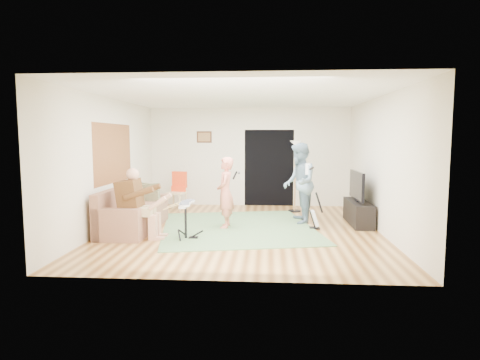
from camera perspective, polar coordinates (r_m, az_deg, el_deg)
name	(u,v)px	position (r m, az deg, el deg)	size (l,w,h in m)	color
floor	(242,229)	(8.31, 0.31, -7.04)	(6.00, 6.00, 0.00)	brown
walls	(242,164)	(8.11, 0.32, 2.29)	(5.50, 6.00, 2.70)	beige
ceiling	(242,96)	(8.13, 0.32, 11.83)	(6.00, 6.00, 0.00)	white
window_blinds	(114,153)	(8.90, -17.55, 3.63)	(2.05, 2.05, 0.00)	#96592E
doorway	(269,168)	(11.10, 4.15, 1.72)	(2.10, 2.10, 0.00)	black
picture_frame	(204,137)	(11.21, -5.11, 6.11)	(0.42, 0.03, 0.32)	#3F2314
area_rug	(238,227)	(8.47, -0.32, -6.72)	(3.06, 3.41, 0.02)	#517648
sofa	(130,216)	(8.53, -15.41, -4.95)	(0.88, 2.13, 0.86)	#8B5D45
drummer	(139,211)	(7.75, -14.12, -4.30)	(0.86, 0.48, 1.32)	#573518
drum_kit	(186,222)	(7.56, -7.72, -5.99)	(0.38, 0.69, 0.71)	black
singer	(225,193)	(8.34, -2.09, -1.82)	(0.54, 0.35, 1.48)	#DE7860
microphone	(235,175)	(8.28, -0.72, 0.67)	(0.06, 0.06, 0.24)	black
guitarist	(299,183)	(8.91, 8.42, -0.43)	(0.86, 0.67, 1.77)	slate
guitar_held	(309,169)	(8.90, 9.73, 1.60)	(0.12, 0.60, 0.26)	white
guitar_spare	(315,218)	(8.47, 10.62, -5.38)	(0.28, 0.25, 0.76)	black
torchiere_lamp	(295,163)	(10.24, 7.85, 2.37)	(0.32, 0.32, 1.80)	black
dining_chair	(177,196)	(10.60, -8.96, -2.32)	(0.51, 0.53, 0.99)	#D7BE8B
tv_cabinet	(358,213)	(9.16, 16.47, -4.47)	(0.40, 1.40, 0.50)	black
television	(357,185)	(9.06, 16.28, -0.73)	(0.06, 1.20, 0.61)	black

